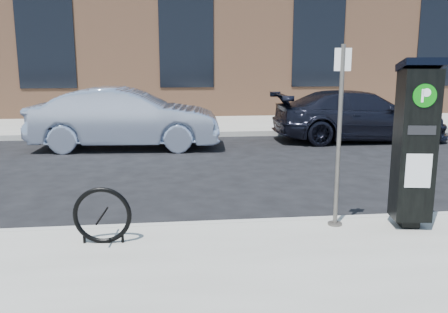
{
  "coord_description": "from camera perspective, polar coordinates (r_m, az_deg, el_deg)",
  "views": [
    {
      "loc": [
        -0.7,
        -5.94,
        2.24
      ],
      "look_at": [
        0.05,
        0.5,
        0.93
      ],
      "focal_mm": 38.0,
      "sensor_mm": 36.0,
      "label": 1
    }
  ],
  "objects": [
    {
      "name": "ground",
      "position": [
        6.39,
        0.05,
        -9.06
      ],
      "size": [
        120.0,
        120.0,
        0.0
      ],
      "primitive_type": "plane",
      "color": "black",
      "rests_on": "ground"
    },
    {
      "name": "sidewalk_far",
      "position": [
        20.07,
        -4.65,
        5.25
      ],
      "size": [
        60.0,
        12.0,
        0.15
      ],
      "primitive_type": "cube",
      "color": "gray",
      "rests_on": "ground"
    },
    {
      "name": "curb_near",
      "position": [
        6.35,
        0.07,
        -8.49
      ],
      "size": [
        60.0,
        0.12,
        0.16
      ],
      "primitive_type": "cube",
      "color": "#9E9B93",
      "rests_on": "ground"
    },
    {
      "name": "curb_far",
      "position": [
        14.15,
        -3.75,
        2.65
      ],
      "size": [
        60.0,
        0.12,
        0.16
      ],
      "primitive_type": "cube",
      "color": "#9E9B93",
      "rests_on": "ground"
    },
    {
      "name": "building",
      "position": [
        23.03,
        -5.1,
        16.19
      ],
      "size": [
        28.0,
        10.05,
        8.25
      ],
      "color": "#996545",
      "rests_on": "ground"
    },
    {
      "name": "parking_kiosk",
      "position": [
        6.35,
        21.99,
        1.56
      ],
      "size": [
        0.55,
        0.51,
        2.13
      ],
      "rotation": [
        0.0,
        0.0,
        -0.17
      ],
      "color": "black",
      "rests_on": "sidewalk_near"
    },
    {
      "name": "sign_pole",
      "position": [
        6.1,
        13.66,
        2.13
      ],
      "size": [
        0.2,
        0.18,
        2.29
      ],
      "rotation": [
        0.0,
        0.0,
        -0.21
      ],
      "color": "#5E5853",
      "rests_on": "sidewalk_near"
    },
    {
      "name": "bike_rack",
      "position": [
        5.7,
        -14.43,
        -6.92
      ],
      "size": [
        0.68,
        0.11,
        0.68
      ],
      "rotation": [
        0.0,
        0.0,
        -0.08
      ],
      "color": "black",
      "rests_on": "sidewalk_near"
    },
    {
      "name": "car_silver",
      "position": [
        12.48,
        -11.7,
        4.54
      ],
      "size": [
        4.86,
        1.96,
        1.57
      ],
      "primitive_type": "imported",
      "rotation": [
        0.0,
        0.0,
        1.51
      ],
      "color": "#93A0BB",
      "rests_on": "ground"
    },
    {
      "name": "car_dark",
      "position": [
        13.98,
        15.97,
        4.74
      ],
      "size": [
        4.9,
        2.05,
        1.41
      ],
      "primitive_type": "imported",
      "rotation": [
        0.0,
        0.0,
        1.56
      ],
      "color": "black",
      "rests_on": "ground"
    }
  ]
}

